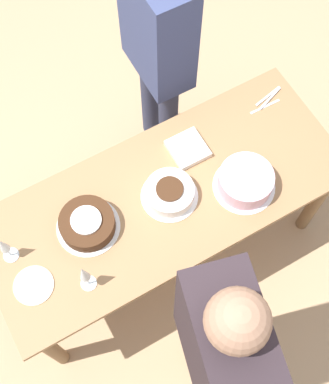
# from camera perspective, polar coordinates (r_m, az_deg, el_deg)

# --- Properties ---
(ground_plane) EXTENTS (12.00, 12.00, 0.00)m
(ground_plane) POSITION_cam_1_polar(r_m,az_deg,el_deg) (3.18, 0.00, -5.86)
(ground_plane) COLOR tan
(dining_table) EXTENTS (1.73, 0.71, 0.75)m
(dining_table) POSITION_cam_1_polar(r_m,az_deg,el_deg) (2.59, 0.00, -1.52)
(dining_table) COLOR #9E754C
(dining_table) RESTS_ON ground_plane
(cake_center_white) EXTENTS (0.27, 0.27, 0.09)m
(cake_center_white) POSITION_cam_1_polar(r_m,az_deg,el_deg) (2.45, 0.54, -0.09)
(cake_center_white) COLOR white
(cake_center_white) RESTS_ON dining_table
(cake_front_chocolate) EXTENTS (0.29, 0.29, 0.09)m
(cake_front_chocolate) POSITION_cam_1_polar(r_m,az_deg,el_deg) (2.41, -8.23, -3.37)
(cake_front_chocolate) COLOR white
(cake_front_chocolate) RESTS_ON dining_table
(cake_back_decorated) EXTENTS (0.29, 0.29, 0.11)m
(cake_back_decorated) POSITION_cam_1_polar(r_m,az_deg,el_deg) (2.48, 8.62, 1.12)
(cake_back_decorated) COLOR white
(cake_back_decorated) RESTS_ON dining_table
(wine_glass_near) EXTENTS (0.07, 0.07, 0.21)m
(wine_glass_near) POSITION_cam_1_polar(r_m,az_deg,el_deg) (2.36, -16.83, -5.52)
(wine_glass_near) COLOR silver
(wine_glass_near) RESTS_ON dining_table
(wine_glass_far) EXTENTS (0.07, 0.07, 0.23)m
(wine_glass_far) POSITION_cam_1_polar(r_m,az_deg,el_deg) (2.23, -8.58, -8.66)
(wine_glass_far) COLOR silver
(wine_glass_far) RESTS_ON dining_table
(dessert_plate_right) EXTENTS (0.18, 0.18, 0.01)m
(dessert_plate_right) POSITION_cam_1_polar(r_m,az_deg,el_deg) (2.41, -13.79, -9.66)
(dessert_plate_right) COLOR beige
(dessert_plate_right) RESTS_ON dining_table
(fork_pile) EXTENTS (0.22, 0.08, 0.01)m
(fork_pile) POSITION_cam_1_polar(r_m,az_deg,el_deg) (2.78, 10.95, 9.59)
(fork_pile) COLOR silver
(fork_pile) RESTS_ON dining_table
(napkin_stack) EXTENTS (0.17, 0.17, 0.03)m
(napkin_stack) POSITION_cam_1_polar(r_m,az_deg,el_deg) (2.58, 2.50, 4.63)
(napkin_stack) COLOR silver
(napkin_stack) RESTS_ON dining_table
(person_cutting) EXTENTS (0.22, 0.40, 1.56)m
(person_cutting) POSITION_cam_1_polar(r_m,az_deg,el_deg) (2.70, -0.71, 15.47)
(person_cutting) COLOR #2D334C
(person_cutting) RESTS_ON ground_plane
(person_watching) EXTENTS (0.31, 0.44, 1.68)m
(person_watching) POSITION_cam_1_polar(r_m,az_deg,el_deg) (2.04, 5.73, -16.44)
(person_watching) COLOR #4C4238
(person_watching) RESTS_ON ground_plane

